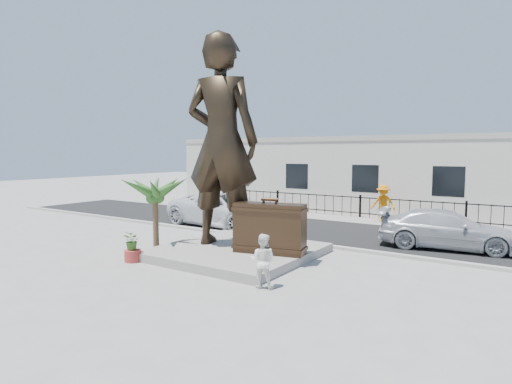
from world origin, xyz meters
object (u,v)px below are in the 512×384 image
car_white (227,209)px  suitcase (270,228)px  tourist (263,261)px  statue (222,142)px

car_white → suitcase: bearing=-125.2°
tourist → statue: bearing=-53.3°
car_white → tourist: bearing=-131.3°
suitcase → tourist: bearing=-74.0°
suitcase → tourist: (1.34, -2.52, -0.40)m
tourist → car_white: bearing=-62.7°
tourist → car_white: 9.85m
statue → car_white: (-3.25, 4.50, -3.22)m
suitcase → statue: bearing=164.1°
statue → suitcase: (2.16, -0.15, -2.96)m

